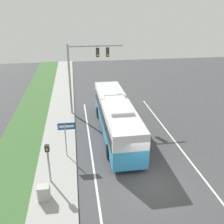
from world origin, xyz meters
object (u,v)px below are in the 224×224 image
(street_sign, at_px, (66,133))
(utility_cabinet, at_px, (44,193))
(pedestrian_signal, at_px, (48,157))
(bus, at_px, (116,115))
(signal_gantry, at_px, (84,66))

(street_sign, height_order, utility_cabinet, street_sign)
(utility_cabinet, bearing_deg, pedestrian_signal, 81.35)
(bus, height_order, signal_gantry, signal_gantry)
(signal_gantry, height_order, utility_cabinet, signal_gantry)
(signal_gantry, relative_size, utility_cabinet, 7.93)
(signal_gantry, height_order, street_sign, signal_gantry)
(signal_gantry, xyz_separation_m, utility_cabinet, (-3.23, -12.84, -4.54))
(bus, bearing_deg, signal_gantry, 114.88)
(signal_gantry, distance_m, pedestrian_signal, 12.04)
(signal_gantry, bearing_deg, pedestrian_signal, -104.88)
(street_sign, xyz_separation_m, utility_cabinet, (-1.33, -4.56, -1.48))
(pedestrian_signal, bearing_deg, signal_gantry, 75.12)
(bus, xyz_separation_m, pedestrian_signal, (-5.34, -6.14, 0.14))
(pedestrian_signal, bearing_deg, bus, 49.03)
(street_sign, bearing_deg, signal_gantry, 77.06)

